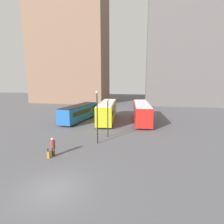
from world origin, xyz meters
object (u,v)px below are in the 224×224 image
traveler (53,145)px  suitcase (49,154)px  lamp_post_1 (108,114)px  bus_2 (142,111)px  bus_1 (107,111)px  lamp_post_0 (97,113)px  bus_0 (79,112)px

traveler → suitcase: 0.90m
lamp_post_1 → bus_2: bearing=66.4°
traveler → lamp_post_1: (4.01, 6.54, 1.84)m
traveler → lamp_post_1: 7.89m
bus_1 → lamp_post_0: lamp_post_0 is taller
bus_1 → lamp_post_1: bearing=-173.3°
bus_2 → lamp_post_1: size_ratio=2.41×
suitcase → lamp_post_1: (4.19, 7.03, 2.58)m
bus_2 → lamp_post_0: size_ratio=1.96×
bus_2 → traveler: bus_2 is taller
bus_2 → lamp_post_0: lamp_post_0 is taller
bus_2 → traveler: 17.89m
lamp_post_1 → suitcase: bearing=-120.8°
bus_1 → lamp_post_1: (1.84, -8.62, 1.09)m
bus_2 → traveler: (-8.10, -15.93, -0.69)m
suitcase → bus_0: bearing=1.2°
bus_0 → lamp_post_1: lamp_post_1 is taller
bus_1 → suitcase: bearing=166.2°
bus_0 → lamp_post_1: size_ratio=2.06×
traveler → lamp_post_0: lamp_post_0 is taller
bus_2 → traveler: bearing=148.6°
suitcase → lamp_post_0: lamp_post_0 is taller
bus_1 → bus_2: size_ratio=0.96×
lamp_post_0 → bus_0: bearing=120.2°
bus_0 → suitcase: size_ratio=10.39×
bus_1 → traveler: bearing=166.5°
bus_1 → traveler: bus_1 is taller
bus_1 → lamp_post_0: 11.34m
bus_0 → lamp_post_0: size_ratio=1.67×
bus_2 → lamp_post_1: lamp_post_1 is taller
bus_2 → suitcase: bus_2 is taller
bus_2 → lamp_post_0: (-4.78, -11.93, 1.74)m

